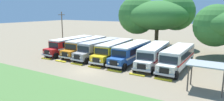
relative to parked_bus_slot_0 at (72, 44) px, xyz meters
The scene contains 19 objects.
ground_plane 12.25m from the parked_bus_slot_0, 38.55° to the right, with size 220.00×220.00×0.00m, color #84755B.
foreground_grass_strip 18.84m from the parked_bus_slot_0, 59.60° to the right, with size 80.00×10.02×0.01m, color #4C7538.
parked_bus_slot_0 is the anchor object (origin of this frame).
parked_bus_slot_1 3.24m from the parked_bus_slot_0, ahead, with size 2.89×10.87×2.82m.
parked_bus_slot_2 6.44m from the parked_bus_slot_0, ahead, with size 3.05×10.89×2.82m.
parked_bus_slot_3 9.39m from the parked_bus_slot_0, ahead, with size 3.16×10.90×2.82m.
parked_bus_slot_4 12.54m from the parked_bus_slot_0, ahead, with size 2.69×10.84×2.82m.
parked_bus_slot_5 15.93m from the parked_bus_slot_0, ahead, with size 3.27×10.93×2.82m.
parked_bus_slot_6 19.33m from the parked_bus_slot_0, ahead, with size 2.95×10.87×2.82m.
curb_wheelstop_0 6.17m from the parked_bus_slot_0, 91.19° to the right, with size 2.00×0.36×0.15m, color yellow.
curb_wheelstop_1 6.90m from the parked_bus_slot_0, 62.73° to the right, with size 2.00×0.36×0.15m, color yellow.
curb_wheelstop_2 8.81m from the parked_bus_slot_0, 43.55° to the right, with size 2.00×0.36×0.15m, color yellow.
curb_wheelstop_3 11.33m from the parked_bus_slot_0, 32.19° to the right, with size 2.00×0.36×0.15m, color yellow.
curb_wheelstop_4 14.13m from the parked_bus_slot_0, 25.20° to the right, with size 2.00×0.36×0.15m, color yellow.
curb_wheelstop_5 17.07m from the parked_bus_slot_0, 20.60° to the right, with size 2.00×0.36×0.15m, color yellow.
curb_wheelstop_6 20.10m from the parked_bus_slot_0, 17.37° to the right, with size 2.00×0.36×0.15m, color yellow.
broad_shade_tree 18.91m from the parked_bus_slot_0, 50.63° to the left, with size 15.44×13.58×11.27m.
utility_pole 6.41m from the parked_bus_slot_0, 150.26° to the left, with size 1.80×0.20×7.55m.
waiting_shelter 24.52m from the parked_bus_slot_0, 16.09° to the right, with size 3.60×2.60×2.72m.
Camera 1 is at (15.43, -19.58, 7.72)m, focal length 31.37 mm.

